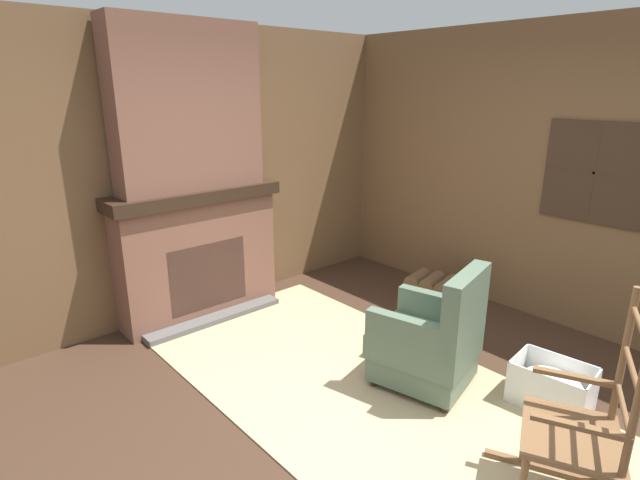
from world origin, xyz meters
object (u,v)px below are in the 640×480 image
rocking_chair (579,441)px  oil_lamp_vase (151,184)px  decorative_plate_on_mantel (188,173)px  firewood_stack (432,289)px  laundry_basket (552,385)px  armchair (430,343)px  storage_case (234,175)px

rocking_chair → oil_lamp_vase: bearing=-14.0°
decorative_plate_on_mantel → firewood_stack: bearing=54.1°
laundry_basket → decorative_plate_on_mantel: size_ratio=1.84×
armchair → firewood_stack: 1.53m
rocking_chair → laundry_basket: rocking_chair is taller
oil_lamp_vase → decorative_plate_on_mantel: 0.37m
firewood_stack → storage_case: 2.26m
firewood_stack → laundry_basket: 1.78m
laundry_basket → oil_lamp_vase: bearing=-153.8°
laundry_basket → storage_case: 3.20m
rocking_chair → firewood_stack: size_ratio=2.22×
firewood_stack → storage_case: size_ratio=2.02×
firewood_stack → decorative_plate_on_mantel: 2.62m
decorative_plate_on_mantel → oil_lamp_vase: bearing=-86.8°
armchair → decorative_plate_on_mantel: bearing=2.6°
rocking_chair → storage_case: size_ratio=4.48×
storage_case → firewood_stack: bearing=46.6°
rocking_chair → laundry_basket: size_ratio=2.22×
armchair → decorative_plate_on_mantel: 2.54m
armchair → firewood_stack: size_ratio=1.75×
laundry_basket → oil_lamp_vase: (-2.93, -1.44, 1.15)m
firewood_stack → rocking_chair: bearing=-37.8°
decorative_plate_on_mantel → storage_case: bearing=87.5°
rocking_chair → storage_case: bearing=-27.8°
armchair → rocking_chair: (1.17, -0.36, 0.07)m
firewood_stack → storage_case: (-1.34, -1.42, 1.15)m
armchair → firewood_stack: bearing=-67.9°
armchair → laundry_basket: size_ratio=1.75×
rocking_chair → armchair: bearing=-41.8°
rocking_chair → firewood_stack: bearing=-62.7°
armchair → decorative_plate_on_mantel: decorative_plate_on_mantel is taller
rocking_chair → storage_case: storage_case is taller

